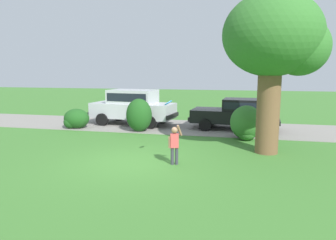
{
  "coord_description": "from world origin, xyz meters",
  "views": [
    {
      "loc": [
        3.32,
        -9.38,
        2.94
      ],
      "look_at": [
        0.67,
        2.05,
        1.1
      ],
      "focal_mm": 33.58,
      "sensor_mm": 36.0,
      "label": 1
    }
  ],
  "objects_px": {
    "parked_sedan": "(236,113)",
    "child_thrower": "(174,142)",
    "parked_suv": "(133,105)",
    "oak_tree_large": "(274,41)",
    "frisbee": "(168,103)"
  },
  "relations": [
    {
      "from": "oak_tree_large",
      "to": "parked_sedan",
      "type": "distance_m",
      "value": 5.49
    },
    {
      "from": "parked_suv",
      "to": "frisbee",
      "type": "height_order",
      "value": "frisbee"
    },
    {
      "from": "oak_tree_large",
      "to": "parked_suv",
      "type": "xyz_separation_m",
      "value": [
        -6.81,
        4.56,
        -2.87
      ]
    },
    {
      "from": "child_thrower",
      "to": "frisbee",
      "type": "bearing_deg",
      "value": 126.12
    },
    {
      "from": "parked_suv",
      "to": "frisbee",
      "type": "distance_m",
      "value": 7.35
    },
    {
      "from": "parked_suv",
      "to": "child_thrower",
      "type": "height_order",
      "value": "parked_suv"
    },
    {
      "from": "oak_tree_large",
      "to": "parked_suv",
      "type": "distance_m",
      "value": 8.69
    },
    {
      "from": "oak_tree_large",
      "to": "child_thrower",
      "type": "distance_m",
      "value": 4.99
    },
    {
      "from": "child_thrower",
      "to": "frisbee",
      "type": "distance_m",
      "value": 1.3
    },
    {
      "from": "frisbee",
      "to": "oak_tree_large",
      "type": "bearing_deg",
      "value": 29.12
    },
    {
      "from": "parked_suv",
      "to": "parked_sedan",
      "type": "bearing_deg",
      "value": -2.13
    },
    {
      "from": "parked_sedan",
      "to": "child_thrower",
      "type": "bearing_deg",
      "value": -105.06
    },
    {
      "from": "oak_tree_large",
      "to": "child_thrower",
      "type": "height_order",
      "value": "oak_tree_large"
    },
    {
      "from": "parked_suv",
      "to": "frisbee",
      "type": "relative_size",
      "value": 17.36
    },
    {
      "from": "parked_sedan",
      "to": "child_thrower",
      "type": "relative_size",
      "value": 3.51
    }
  ]
}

